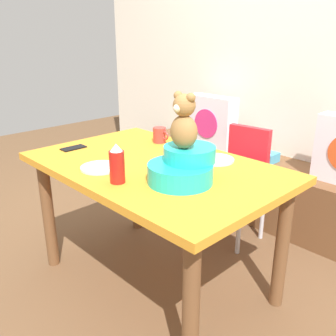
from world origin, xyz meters
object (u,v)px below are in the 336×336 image
(infant_seat_teal, at_px, (183,167))
(cell_phone, at_px, (73,148))
(book_stack, at_px, (264,156))
(ketchup_bottle, at_px, (117,164))
(teddy_bear, at_px, (184,122))
(dinner_plate_near, at_px, (100,167))
(highchair, at_px, (238,169))
(pillow_floral_left, at_px, (211,122))
(dinner_plate_far, at_px, (215,160))
(coffee_mug, at_px, (160,135))
(dining_table, at_px, (155,182))

(infant_seat_teal, distance_m, cell_phone, 0.82)
(book_stack, relative_size, ketchup_bottle, 1.08)
(teddy_bear, bearing_deg, dinner_plate_near, -156.61)
(highchair, distance_m, cell_phone, 1.09)
(pillow_floral_left, xyz_separation_m, highchair, (0.59, -0.42, -0.16))
(dinner_plate_near, bearing_deg, cell_phone, 168.56)
(teddy_bear, bearing_deg, highchair, 107.84)
(book_stack, relative_size, cell_phone, 1.39)
(book_stack, relative_size, dinner_plate_far, 1.00)
(infant_seat_teal, relative_size, teddy_bear, 1.32)
(highchair, distance_m, teddy_bear, 0.99)
(teddy_bear, bearing_deg, ketchup_bottle, -131.61)
(infant_seat_teal, height_order, dinner_plate_near, infant_seat_teal)
(teddy_bear, distance_m, coffee_mug, 0.70)
(book_stack, bearing_deg, highchair, -80.11)
(dining_table, bearing_deg, pillow_floral_left, 116.38)
(infant_seat_teal, height_order, coffee_mug, infant_seat_teal)
(dining_table, relative_size, coffee_mug, 11.34)
(dining_table, bearing_deg, infant_seat_teal, -14.13)
(coffee_mug, bearing_deg, ketchup_bottle, -59.08)
(highchair, relative_size, cell_phone, 5.49)
(book_stack, bearing_deg, infant_seat_teal, -74.86)
(book_stack, height_order, coffee_mug, coffee_mug)
(dinner_plate_near, bearing_deg, ketchup_bottle, -12.80)
(pillow_floral_left, distance_m, dinner_plate_far, 1.18)
(dining_table, distance_m, dinner_plate_near, 0.30)
(pillow_floral_left, relative_size, dining_table, 0.32)
(pillow_floral_left, height_order, highchair, pillow_floral_left)
(book_stack, bearing_deg, ketchup_bottle, -84.60)
(infant_seat_teal, height_order, cell_phone, infant_seat_teal)
(cell_phone, bearing_deg, teddy_bear, -173.22)
(dining_table, distance_m, cell_phone, 0.57)
(dining_table, distance_m, coffee_mug, 0.43)
(pillow_floral_left, xyz_separation_m, book_stack, (0.51, 0.02, -0.18))
(infant_seat_teal, distance_m, dinner_plate_far, 0.36)
(teddy_bear, relative_size, cell_phone, 1.74)
(dining_table, height_order, dinner_plate_far, dinner_plate_far)
(pillow_floral_left, height_order, dinner_plate_near, pillow_floral_left)
(dining_table, bearing_deg, dinner_plate_far, 54.52)
(coffee_mug, bearing_deg, cell_phone, -119.20)
(highchair, bearing_deg, teddy_bear, -72.16)
(dinner_plate_near, xyz_separation_m, dinner_plate_far, (0.32, 0.52, 0.00))
(book_stack, relative_size, infant_seat_teal, 0.61)
(pillow_floral_left, bearing_deg, dining_table, -63.62)
(book_stack, height_order, dinner_plate_near, dinner_plate_near)
(dining_table, relative_size, dinner_plate_far, 6.80)
(dinner_plate_far, xyz_separation_m, cell_phone, (-0.72, -0.44, -0.00))
(book_stack, distance_m, cell_phone, 1.45)
(teddy_bear, bearing_deg, infant_seat_teal, 90.00)
(coffee_mug, relative_size, dinner_plate_near, 0.60)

